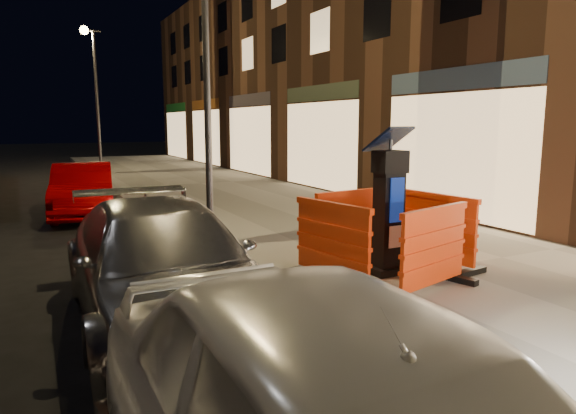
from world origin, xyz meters
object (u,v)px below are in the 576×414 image
parking_kiosk (389,206)px  car_red (85,215)px  barrier_kerbside (332,243)px  car_silver (165,322)px  barrier_back (351,224)px  barrier_bldgside (437,230)px  barrier_front (434,250)px

parking_kiosk → car_red: bearing=103.1°
barrier_kerbside → car_silver: size_ratio=0.30×
barrier_back → parking_kiosk: bearing=-97.0°
barrier_kerbside → car_red: bearing=5.1°
car_red → barrier_bldgside: bearing=-54.3°
parking_kiosk → car_red: parking_kiosk is taller
barrier_front → barrier_bldgside: size_ratio=1.00×
parking_kiosk → barrier_kerbside: (-0.95, 0.00, -0.44)m
barrier_back → barrier_kerbside: 1.34m
barrier_bldgside → car_red: size_ratio=0.36×
parking_kiosk → car_silver: bearing=170.9°
parking_kiosk → barrier_kerbside: bearing=170.0°
barrier_bldgside → car_silver: size_ratio=0.30×
barrier_bldgside → car_silver: (-4.24, -0.05, -0.71)m
parking_kiosk → barrier_bldgside: parking_kiosk is taller
car_silver → car_red: size_ratio=1.20×
barrier_front → barrier_kerbside: 1.34m
barrier_back → barrier_kerbside: (-0.95, -0.95, 0.00)m
barrier_front → car_red: barrier_front is taller
parking_kiosk → barrier_back: (0.00, 0.95, -0.44)m
barrier_bldgside → barrier_front: bearing=127.0°
barrier_back → car_red: barrier_back is taller
barrier_front → barrier_back: same height
barrier_front → barrier_bldgside: (0.95, 0.95, 0.00)m
barrier_back → car_silver: (-3.29, -1.00, -0.71)m
barrier_front → car_silver: 3.49m
parking_kiosk → barrier_kerbside: 1.05m
parking_kiosk → barrier_front: size_ratio=1.40×
barrier_back → car_silver: size_ratio=0.30×
barrier_front → barrier_kerbside: (-0.95, 0.95, 0.00)m
parking_kiosk → car_red: 8.76m
parking_kiosk → barrier_front: 1.05m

